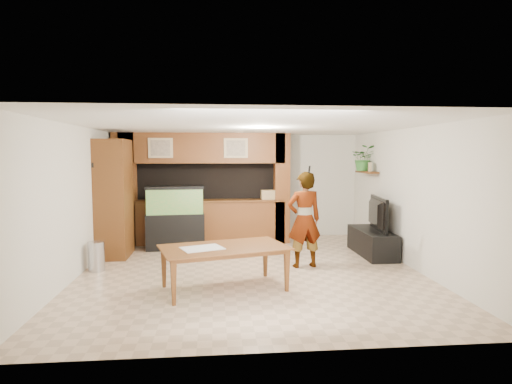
{
  "coord_description": "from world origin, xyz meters",
  "views": [
    {
      "loc": [
        -0.61,
        -7.59,
        2.1
      ],
      "look_at": [
        0.16,
        0.6,
        1.38
      ],
      "focal_mm": 30.0,
      "sensor_mm": 36.0,
      "label": 1
    }
  ],
  "objects": [
    {
      "name": "partition",
      "position": [
        -0.95,
        2.64,
        1.31
      ],
      "size": [
        4.2,
        0.99,
        2.6
      ],
      "color": "brown",
      "rests_on": "floor"
    },
    {
      "name": "potted_plant",
      "position": [
        2.82,
        2.12,
        2.02
      ],
      "size": [
        0.64,
        0.58,
        0.6
      ],
      "primitive_type": "imported",
      "rotation": [
        0.0,
        0.0,
        -0.25
      ],
      "color": "#30722D",
      "rests_on": "wall_shelf"
    },
    {
      "name": "ceiling",
      "position": [
        0.0,
        0.0,
        2.6
      ],
      "size": [
        6.5,
        6.5,
        0.0
      ],
      "primitive_type": "plane",
      "color": "white",
      "rests_on": "wall_back"
    },
    {
      "name": "wall_left",
      "position": [
        -3.0,
        0.0,
        1.3
      ],
      "size": [
        0.0,
        6.5,
        6.5
      ],
      "primitive_type": "plane",
      "rotation": [
        1.57,
        0.0,
        1.57
      ],
      "color": "silver",
      "rests_on": "floor"
    },
    {
      "name": "person",
      "position": [
        1.02,
        0.17,
        0.89
      ],
      "size": [
        0.71,
        0.52,
        1.79
      ],
      "primitive_type": "imported",
      "rotation": [
        0.0,
        0.0,
        3.3
      ],
      "color": "#9B7455",
      "rests_on": "floor"
    },
    {
      "name": "trash_can",
      "position": [
        -2.78,
        0.24,
        0.27
      ],
      "size": [
        0.29,
        0.29,
        0.53
      ],
      "primitive_type": "cylinder",
      "color": "#B2B2B7",
      "rests_on": "floor"
    },
    {
      "name": "microphone",
      "position": [
        1.07,
        0.01,
        1.83
      ],
      "size": [
        0.03,
        0.09,
        0.15
      ],
      "primitive_type": "cylinder",
      "rotation": [
        0.44,
        0.0,
        0.0
      ],
      "color": "black",
      "rests_on": "person"
    },
    {
      "name": "wall_shelf",
      "position": [
        2.85,
        1.95,
        1.7
      ],
      "size": [
        0.25,
        0.9,
        0.04
      ],
      "primitive_type": "cube",
      "color": "brown",
      "rests_on": "wall_right"
    },
    {
      "name": "photo_frame",
      "position": [
        2.85,
        1.76,
        1.82
      ],
      "size": [
        0.03,
        0.16,
        0.21
      ],
      "primitive_type": "cube",
      "rotation": [
        0.0,
        0.0,
        -0.02
      ],
      "color": "tan",
      "rests_on": "wall_shelf"
    },
    {
      "name": "dining_table",
      "position": [
        -0.48,
        -1.08,
        0.34
      ],
      "size": [
        2.14,
        1.55,
        0.68
      ],
      "primitive_type": "imported",
      "rotation": [
        0.0,
        0.0,
        0.27
      ],
      "color": "brown",
      "rests_on": "floor"
    },
    {
      "name": "wall_right",
      "position": [
        3.0,
        0.0,
        1.3
      ],
      "size": [
        0.0,
        6.5,
        6.5
      ],
      "primitive_type": "plane",
      "rotation": [
        1.57,
        0.0,
        -1.57
      ],
      "color": "silver",
      "rests_on": "floor"
    },
    {
      "name": "pantry_cabinet",
      "position": [
        -2.7,
        1.38,
        1.2
      ],
      "size": [
        0.6,
        0.99,
        2.41
      ],
      "primitive_type": "cube",
      "color": "brown",
      "rests_on": "floor"
    },
    {
      "name": "newspaper_a",
      "position": [
        -0.83,
        -1.15,
        0.68
      ],
      "size": [
        0.72,
        0.63,
        0.01
      ],
      "primitive_type": "cube",
      "rotation": [
        0.0,
        0.0,
        0.38
      ],
      "color": "silver",
      "rests_on": "dining_table"
    },
    {
      "name": "counter_box",
      "position": [
        0.62,
        2.45,
        1.15
      ],
      "size": [
        0.33,
        0.22,
        0.22
      ],
      "primitive_type": "cube",
      "rotation": [
        0.0,
        0.0,
        0.01
      ],
      "color": "tan",
      "rests_on": "partition"
    },
    {
      "name": "floor",
      "position": [
        0.0,
        0.0,
        0.0
      ],
      "size": [
        6.5,
        6.5,
        0.0
      ],
      "primitive_type": "plane",
      "color": "tan",
      "rests_on": "ground"
    },
    {
      "name": "television",
      "position": [
        2.65,
        0.99,
        0.87
      ],
      "size": [
        0.3,
        1.23,
        0.7
      ],
      "primitive_type": "imported",
      "rotation": [
        0.0,
        0.0,
        1.45
      ],
      "color": "black",
      "rests_on": "tv_stand"
    },
    {
      "name": "wall_back",
      "position": [
        0.0,
        3.25,
        1.3
      ],
      "size": [
        6.0,
        0.0,
        6.0
      ],
      "primitive_type": "plane",
      "rotation": [
        1.57,
        0.0,
        0.0
      ],
      "color": "silver",
      "rests_on": "floor"
    },
    {
      "name": "tv_stand",
      "position": [
        2.65,
        0.99,
        0.26
      ],
      "size": [
        0.58,
        1.57,
        0.52
      ],
      "primitive_type": "cube",
      "color": "black",
      "rests_on": "floor"
    },
    {
      "name": "aquarium",
      "position": [
        -1.52,
        1.95,
        0.69
      ],
      "size": [
        1.27,
        0.48,
        1.41
      ],
      "rotation": [
        0.0,
        0.0,
        0.08
      ],
      "color": "black",
      "rests_on": "floor"
    },
    {
      "name": "wall_clock",
      "position": [
        -2.97,
        1.0,
        1.9
      ],
      "size": [
        0.05,
        0.25,
        0.25
      ],
      "color": "black",
      "rests_on": "wall_left"
    }
  ]
}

